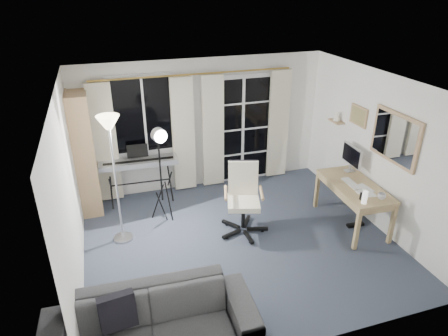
{
  "coord_description": "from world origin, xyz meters",
  "views": [
    {
      "loc": [
        -1.73,
        -4.68,
        3.62
      ],
      "look_at": [
        -0.13,
        0.35,
        1.09
      ],
      "focal_mm": 32.0,
      "sensor_mm": 36.0,
      "label": 1
    }
  ],
  "objects_px": {
    "bookshelf": "(83,154)",
    "keyboard_piano": "(139,163)",
    "desk": "(354,190)",
    "monitor": "(352,156)",
    "studio_light": "(160,147)",
    "office_chair": "(243,191)",
    "torchiere_lamp": "(111,143)",
    "mug": "(382,196)",
    "sofa": "(150,319)"
  },
  "relations": [
    {
      "from": "keyboard_piano",
      "to": "studio_light",
      "type": "distance_m",
      "value": 1.02
    },
    {
      "from": "bookshelf",
      "to": "office_chair",
      "type": "distance_m",
      "value": 2.75
    },
    {
      "from": "desk",
      "to": "mug",
      "type": "relative_size",
      "value": 11.63
    },
    {
      "from": "studio_light",
      "to": "keyboard_piano",
      "type": "bearing_deg",
      "value": 94.91
    },
    {
      "from": "bookshelf",
      "to": "desk",
      "type": "bearing_deg",
      "value": -25.99
    },
    {
      "from": "keyboard_piano",
      "to": "studio_light",
      "type": "height_order",
      "value": "studio_light"
    },
    {
      "from": "bookshelf",
      "to": "desk",
      "type": "height_order",
      "value": "bookshelf"
    },
    {
      "from": "office_chair",
      "to": "sofa",
      "type": "bearing_deg",
      "value": -115.17
    },
    {
      "from": "studio_light",
      "to": "office_chair",
      "type": "relative_size",
      "value": 1.49
    },
    {
      "from": "desk",
      "to": "monitor",
      "type": "height_order",
      "value": "monitor"
    },
    {
      "from": "bookshelf",
      "to": "office_chair",
      "type": "relative_size",
      "value": 1.85
    },
    {
      "from": "monitor",
      "to": "sofa",
      "type": "relative_size",
      "value": 0.23
    },
    {
      "from": "studio_light",
      "to": "monitor",
      "type": "relative_size",
      "value": 3.22
    },
    {
      "from": "sofa",
      "to": "studio_light",
      "type": "bearing_deg",
      "value": 79.65
    },
    {
      "from": "studio_light",
      "to": "office_chair",
      "type": "height_order",
      "value": "studio_light"
    },
    {
      "from": "bookshelf",
      "to": "mug",
      "type": "distance_m",
      "value": 4.76
    },
    {
      "from": "desk",
      "to": "monitor",
      "type": "xyz_separation_m",
      "value": [
        0.2,
        0.45,
        0.36
      ]
    },
    {
      "from": "torchiere_lamp",
      "to": "bookshelf",
      "type": "bearing_deg",
      "value": 110.7
    },
    {
      "from": "bookshelf",
      "to": "desk",
      "type": "relative_size",
      "value": 1.51
    },
    {
      "from": "desk",
      "to": "monitor",
      "type": "bearing_deg",
      "value": 69.0
    },
    {
      "from": "keyboard_piano",
      "to": "bookshelf",
      "type": "bearing_deg",
      "value": 174.82
    },
    {
      "from": "mug",
      "to": "sofa",
      "type": "bearing_deg",
      "value": -164.58
    },
    {
      "from": "studio_light",
      "to": "torchiere_lamp",
      "type": "bearing_deg",
      "value": -170.66
    },
    {
      "from": "torchiere_lamp",
      "to": "office_chair",
      "type": "height_order",
      "value": "torchiere_lamp"
    },
    {
      "from": "keyboard_piano",
      "to": "torchiere_lamp",
      "type": "bearing_deg",
      "value": -109.25
    },
    {
      "from": "keyboard_piano",
      "to": "desk",
      "type": "distance_m",
      "value": 3.59
    },
    {
      "from": "bookshelf",
      "to": "keyboard_piano",
      "type": "relative_size",
      "value": 1.53
    },
    {
      "from": "desk",
      "to": "sofa",
      "type": "bearing_deg",
      "value": -154.12
    },
    {
      "from": "office_chair",
      "to": "monitor",
      "type": "distance_m",
      "value": 1.92
    },
    {
      "from": "office_chair",
      "to": "monitor",
      "type": "height_order",
      "value": "monitor"
    },
    {
      "from": "desk",
      "to": "studio_light",
      "type": "bearing_deg",
      "value": 163.44
    },
    {
      "from": "bookshelf",
      "to": "keyboard_piano",
      "type": "height_order",
      "value": "bookshelf"
    },
    {
      "from": "monitor",
      "to": "sofa",
      "type": "bearing_deg",
      "value": -149.41
    },
    {
      "from": "keyboard_piano",
      "to": "mug",
      "type": "height_order",
      "value": "keyboard_piano"
    },
    {
      "from": "office_chair",
      "to": "sofa",
      "type": "distance_m",
      "value": 2.57
    },
    {
      "from": "monitor",
      "to": "desk",
      "type": "bearing_deg",
      "value": -111.0
    },
    {
      "from": "studio_light",
      "to": "desk",
      "type": "bearing_deg",
      "value": -33.31
    },
    {
      "from": "torchiere_lamp",
      "to": "monitor",
      "type": "height_order",
      "value": "torchiere_lamp"
    },
    {
      "from": "monitor",
      "to": "sofa",
      "type": "xyz_separation_m",
      "value": [
        -3.61,
        -1.92,
        -0.54
      ]
    },
    {
      "from": "torchiere_lamp",
      "to": "monitor",
      "type": "relative_size",
      "value": 3.85
    },
    {
      "from": "bookshelf",
      "to": "torchiere_lamp",
      "type": "xyz_separation_m",
      "value": [
        0.46,
        -1.21,
        0.61
      ]
    },
    {
      "from": "office_chair",
      "to": "mug",
      "type": "bearing_deg",
      "value": -10.38
    },
    {
      "from": "mug",
      "to": "sofa",
      "type": "distance_m",
      "value": 3.66
    },
    {
      "from": "bookshelf",
      "to": "sofa",
      "type": "bearing_deg",
      "value": -80.74
    },
    {
      "from": "keyboard_piano",
      "to": "monitor",
      "type": "height_order",
      "value": "monitor"
    },
    {
      "from": "torchiere_lamp",
      "to": "keyboard_piano",
      "type": "bearing_deg",
      "value": 68.47
    },
    {
      "from": "bookshelf",
      "to": "keyboard_piano",
      "type": "xyz_separation_m",
      "value": [
        0.89,
        -0.12,
        -0.24
      ]
    },
    {
      "from": "mug",
      "to": "keyboard_piano",
      "type": "bearing_deg",
      "value": 144.74
    },
    {
      "from": "office_chair",
      "to": "keyboard_piano",
      "type": "bearing_deg",
      "value": 153.59
    },
    {
      "from": "keyboard_piano",
      "to": "office_chair",
      "type": "bearing_deg",
      "value": -41.12
    }
  ]
}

